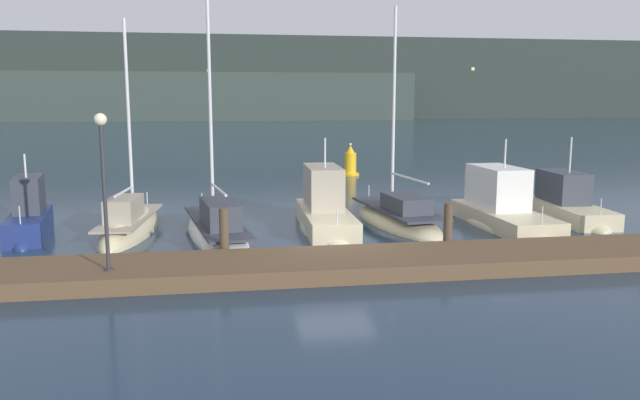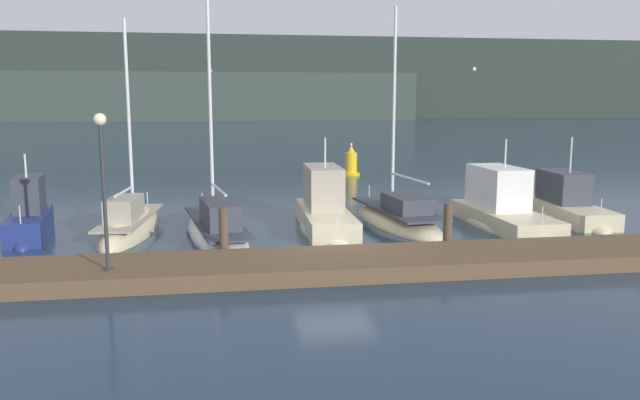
{
  "view_description": "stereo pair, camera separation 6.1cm",
  "coord_description": "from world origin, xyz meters",
  "px_view_note": "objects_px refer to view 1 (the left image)",
  "views": [
    {
      "loc": [
        -3.59,
        -19.2,
        4.86
      ],
      "look_at": [
        0.0,
        3.12,
        1.2
      ],
      "focal_mm": 35.0,
      "sensor_mm": 36.0,
      "label": 1
    },
    {
      "loc": [
        -3.53,
        -19.21,
        4.86
      ],
      "look_at": [
        0.0,
        3.12,
        1.2
      ],
      "focal_mm": 35.0,
      "sensor_mm": 36.0,
      "label": 2
    }
  ],
  "objects_px": {
    "motorboat_berth_4": "(325,217)",
    "motorboat_berth_6": "(502,215)",
    "motorboat_berth_7": "(567,212)",
    "channel_buoy": "(350,163)",
    "sailboat_berth_5": "(398,221)",
    "sailboat_berth_2": "(130,230)",
    "dock_lamppost": "(103,167)",
    "sailboat_berth_3": "(217,233)",
    "motorboat_berth_1": "(30,226)"
  },
  "relations": [
    {
      "from": "sailboat_berth_2",
      "to": "sailboat_berth_3",
      "type": "bearing_deg",
      "value": -19.29
    },
    {
      "from": "sailboat_berth_3",
      "to": "motorboat_berth_4",
      "type": "distance_m",
      "value": 4.14
    },
    {
      "from": "sailboat_berth_3",
      "to": "motorboat_berth_7",
      "type": "bearing_deg",
      "value": 4.48
    },
    {
      "from": "motorboat_berth_7",
      "to": "motorboat_berth_6",
      "type": "bearing_deg",
      "value": -165.53
    },
    {
      "from": "motorboat_berth_1",
      "to": "sailboat_berth_5",
      "type": "bearing_deg",
      "value": 0.5
    },
    {
      "from": "sailboat_berth_2",
      "to": "sailboat_berth_5",
      "type": "distance_m",
      "value": 10.18
    },
    {
      "from": "motorboat_berth_7",
      "to": "sailboat_berth_2",
      "type": "bearing_deg",
      "value": -179.96
    },
    {
      "from": "dock_lamppost",
      "to": "sailboat_berth_3",
      "type": "bearing_deg",
      "value": 63.76
    },
    {
      "from": "sailboat_berth_3",
      "to": "channel_buoy",
      "type": "bearing_deg",
      "value": 63.7
    },
    {
      "from": "sailboat_berth_5",
      "to": "channel_buoy",
      "type": "relative_size",
      "value": 4.31
    },
    {
      "from": "motorboat_berth_4",
      "to": "motorboat_berth_6",
      "type": "height_order",
      "value": "motorboat_berth_4"
    },
    {
      "from": "sailboat_berth_2",
      "to": "motorboat_berth_6",
      "type": "height_order",
      "value": "sailboat_berth_2"
    },
    {
      "from": "motorboat_berth_1",
      "to": "sailboat_berth_5",
      "type": "relative_size",
      "value": 0.53
    },
    {
      "from": "sailboat_berth_5",
      "to": "dock_lamppost",
      "type": "relative_size",
      "value": 2.21
    },
    {
      "from": "motorboat_berth_4",
      "to": "channel_buoy",
      "type": "relative_size",
      "value": 3.1
    },
    {
      "from": "sailboat_berth_3",
      "to": "motorboat_berth_7",
      "type": "distance_m",
      "value": 14.2
    },
    {
      "from": "sailboat_berth_2",
      "to": "dock_lamppost",
      "type": "bearing_deg",
      "value": -86.81
    },
    {
      "from": "motorboat_berth_1",
      "to": "sailboat_berth_3",
      "type": "distance_m",
      "value": 6.71
    },
    {
      "from": "sailboat_berth_2",
      "to": "channel_buoy",
      "type": "xyz_separation_m",
      "value": [
        11.61,
        16.04,
        0.66
      ]
    },
    {
      "from": "motorboat_berth_6",
      "to": "motorboat_berth_7",
      "type": "height_order",
      "value": "motorboat_berth_6"
    },
    {
      "from": "sailboat_berth_2",
      "to": "channel_buoy",
      "type": "bearing_deg",
      "value": 54.11
    },
    {
      "from": "sailboat_berth_3",
      "to": "motorboat_berth_6",
      "type": "relative_size",
      "value": 1.56
    },
    {
      "from": "motorboat_berth_1",
      "to": "channel_buoy",
      "type": "height_order",
      "value": "motorboat_berth_1"
    },
    {
      "from": "sailboat_berth_3",
      "to": "dock_lamppost",
      "type": "height_order",
      "value": "sailboat_berth_3"
    },
    {
      "from": "sailboat_berth_2",
      "to": "channel_buoy",
      "type": "height_order",
      "value": "sailboat_berth_2"
    },
    {
      "from": "motorboat_berth_7",
      "to": "channel_buoy",
      "type": "xyz_separation_m",
      "value": [
        -5.69,
        16.03,
        0.48
      ]
    },
    {
      "from": "motorboat_berth_1",
      "to": "motorboat_berth_7",
      "type": "height_order",
      "value": "motorboat_berth_7"
    },
    {
      "from": "sailboat_berth_2",
      "to": "motorboat_berth_4",
      "type": "xyz_separation_m",
      "value": [
        7.19,
        -0.27,
        0.31
      ]
    },
    {
      "from": "motorboat_berth_1",
      "to": "channel_buoy",
      "type": "relative_size",
      "value": 2.3
    },
    {
      "from": "motorboat_berth_1",
      "to": "motorboat_berth_4",
      "type": "distance_m",
      "value": 10.66
    },
    {
      "from": "motorboat_berth_1",
      "to": "sailboat_berth_3",
      "type": "height_order",
      "value": "sailboat_berth_3"
    },
    {
      "from": "sailboat_berth_2",
      "to": "motorboat_berth_7",
      "type": "height_order",
      "value": "sailboat_berth_2"
    },
    {
      "from": "motorboat_berth_4",
      "to": "dock_lamppost",
      "type": "xyz_separation_m",
      "value": [
        -6.81,
        -6.44,
        2.73
      ]
    },
    {
      "from": "motorboat_berth_6",
      "to": "motorboat_berth_7",
      "type": "xyz_separation_m",
      "value": [
        3.22,
        0.83,
        -0.1
      ]
    },
    {
      "from": "motorboat_berth_7",
      "to": "channel_buoy",
      "type": "bearing_deg",
      "value": 109.53
    },
    {
      "from": "sailboat_berth_2",
      "to": "motorboat_berth_4",
      "type": "distance_m",
      "value": 7.2
    },
    {
      "from": "channel_buoy",
      "to": "dock_lamppost",
      "type": "xyz_separation_m",
      "value": [
        -11.23,
        -22.74,
        2.38
      ]
    },
    {
      "from": "motorboat_berth_6",
      "to": "motorboat_berth_1",
      "type": "bearing_deg",
      "value": 177.16
    },
    {
      "from": "sailboat_berth_3",
      "to": "motorboat_berth_6",
      "type": "bearing_deg",
      "value": 1.46
    },
    {
      "from": "motorboat_berth_6",
      "to": "motorboat_berth_7",
      "type": "relative_size",
      "value": 1.13
    },
    {
      "from": "motorboat_berth_4",
      "to": "motorboat_berth_6",
      "type": "distance_m",
      "value": 6.9
    },
    {
      "from": "sailboat_berth_2",
      "to": "motorboat_berth_6",
      "type": "relative_size",
      "value": 1.31
    },
    {
      "from": "motorboat_berth_7",
      "to": "sailboat_berth_5",
      "type": "bearing_deg",
      "value": 178.74
    },
    {
      "from": "sailboat_berth_5",
      "to": "dock_lamppost",
      "type": "xyz_separation_m",
      "value": [
        -9.81,
        -6.87,
        3.04
      ]
    },
    {
      "from": "motorboat_berth_1",
      "to": "sailboat_berth_2",
      "type": "xyz_separation_m",
      "value": [
        3.47,
        -0.05,
        -0.24
      ]
    },
    {
      "from": "sailboat_berth_3",
      "to": "motorboat_berth_4",
      "type": "bearing_deg",
      "value": 11.59
    },
    {
      "from": "channel_buoy",
      "to": "motorboat_berth_7",
      "type": "bearing_deg",
      "value": -70.47
    },
    {
      "from": "motorboat_berth_4",
      "to": "motorboat_berth_6",
      "type": "xyz_separation_m",
      "value": [
        6.88,
        -0.55,
        -0.03
      ]
    },
    {
      "from": "motorboat_berth_4",
      "to": "dock_lamppost",
      "type": "distance_m",
      "value": 9.76
    },
    {
      "from": "motorboat_berth_6",
      "to": "channel_buoy",
      "type": "height_order",
      "value": "motorboat_berth_6"
    }
  ]
}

